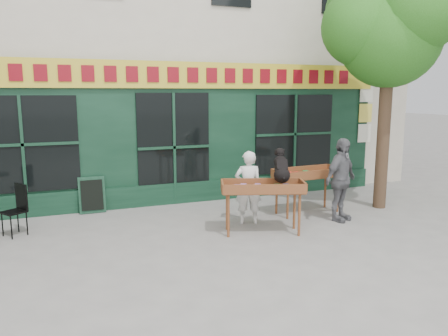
{
  "coord_description": "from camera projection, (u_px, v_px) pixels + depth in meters",
  "views": [
    {
      "loc": [
        -2.56,
        -7.5,
        2.61
      ],
      "look_at": [
        0.54,
        0.5,
        1.12
      ],
      "focal_mm": 35.0,
      "sensor_mm": 36.0,
      "label": 1
    }
  ],
  "objects": [
    {
      "name": "ground",
      "position": [
        207.0,
        232.0,
        8.25
      ],
      "size": [
        80.0,
        80.0,
        0.0
      ],
      "primitive_type": "plane",
      "color": "slate",
      "rests_on": "ground"
    },
    {
      "name": "book_cart_right",
      "position": [
        308.0,
        176.0,
        9.45
      ],
      "size": [
        1.54,
        0.71,
        0.99
      ],
      "rotation": [
        0.0,
        0.0,
        0.06
      ],
      "color": "brown",
      "rests_on": "ground"
    },
    {
      "name": "woman",
      "position": [
        248.0,
        188.0,
        8.69
      ],
      "size": [
        0.62,
        0.51,
        1.48
      ],
      "primitive_type": "imported",
      "rotation": [
        0.0,
        0.0,
        2.82
      ],
      "color": "white",
      "rests_on": "ground"
    },
    {
      "name": "building",
      "position": [
        140.0,
        11.0,
        12.88
      ],
      "size": [
        14.0,
        7.26,
        10.0
      ],
      "color": "beige",
      "rests_on": "ground"
    },
    {
      "name": "street_tree",
      "position": [
        390.0,
        22.0,
        9.42
      ],
      "size": [
        3.05,
        2.9,
        5.6
      ],
      "color": "#382619",
      "rests_on": "ground"
    },
    {
      "name": "dog",
      "position": [
        281.0,
        165.0,
        8.08
      ],
      "size": [
        0.51,
        0.68,
        0.6
      ],
      "primitive_type": null,
      "rotation": [
        0.0,
        0.0,
        -0.33
      ],
      "color": "black",
      "rests_on": "book_cart_center"
    },
    {
      "name": "chalkboard",
      "position": [
        92.0,
        195.0,
        9.51
      ],
      "size": [
        0.56,
        0.2,
        0.79
      ],
      "rotation": [
        0.0,
        0.0,
        -0.01
      ],
      "color": "black",
      "rests_on": "ground"
    },
    {
      "name": "man_right",
      "position": [
        341.0,
        180.0,
        8.87
      ],
      "size": [
        1.08,
        0.78,
        1.71
      ],
      "primitive_type": "imported",
      "rotation": [
        0.0,
        0.0,
        0.41
      ],
      "color": "#595A5E",
      "rests_on": "ground"
    },
    {
      "name": "book_cart_center",
      "position": [
        263.0,
        190.0,
        8.08
      ],
      "size": [
        1.62,
        1.07,
        0.99
      ],
      "rotation": [
        0.0,
        0.0,
        -0.33
      ],
      "color": "brown",
      "rests_on": "ground"
    },
    {
      "name": "bistro_chair_right",
      "position": [
        18.0,
        205.0,
        8.03
      ],
      "size": [
        0.5,
        0.5,
        0.95
      ],
      "rotation": [
        0.0,
        0.0,
        -0.98
      ],
      "color": "black",
      "rests_on": "ground"
    }
  ]
}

